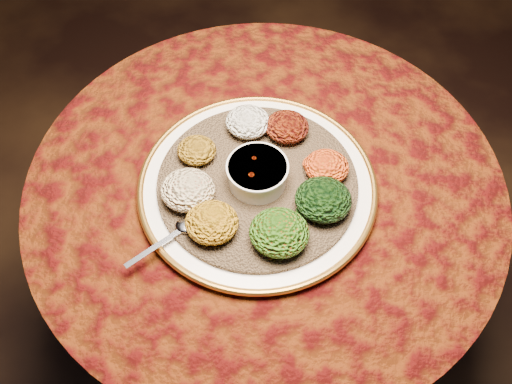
# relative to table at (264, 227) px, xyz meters

# --- Properties ---
(table) EXTENTS (0.96, 0.96, 0.73)m
(table) POSITION_rel_table_xyz_m (0.00, 0.00, 0.00)
(table) COLOR black
(table) RESTS_ON ground
(platter) EXTENTS (0.57, 0.57, 0.02)m
(platter) POSITION_rel_table_xyz_m (-0.01, -0.02, 0.19)
(platter) COLOR white
(platter) RESTS_ON table
(injera) EXTENTS (0.44, 0.44, 0.01)m
(injera) POSITION_rel_table_xyz_m (-0.01, -0.02, 0.20)
(injera) COLOR brown
(injera) RESTS_ON platter
(stew_bowl) EXTENTS (0.12, 0.12, 0.05)m
(stew_bowl) POSITION_rel_table_xyz_m (-0.01, -0.02, 0.24)
(stew_bowl) COLOR silver
(stew_bowl) RESTS_ON injera
(spoon) EXTENTS (0.12, 0.12, 0.01)m
(spoon) POSITION_rel_table_xyz_m (-0.13, -0.15, 0.21)
(spoon) COLOR silver
(spoon) RESTS_ON injera
(portion_ayib) EXTENTS (0.09, 0.09, 0.04)m
(portion_ayib) POSITION_rel_table_xyz_m (-0.05, 0.11, 0.23)
(portion_ayib) COLOR white
(portion_ayib) RESTS_ON injera
(portion_kitfo) EXTENTS (0.09, 0.09, 0.04)m
(portion_kitfo) POSITION_rel_table_xyz_m (0.03, 0.10, 0.23)
(portion_kitfo) COLOR black
(portion_kitfo) RESTS_ON injera
(portion_tikil) EXTENTS (0.09, 0.08, 0.04)m
(portion_tikil) POSITION_rel_table_xyz_m (0.12, 0.02, 0.23)
(portion_tikil) COLOR #BD700F
(portion_tikil) RESTS_ON injera
(portion_gomen) EXTENTS (0.11, 0.10, 0.05)m
(portion_gomen) POSITION_rel_table_xyz_m (0.12, -0.06, 0.23)
(portion_gomen) COLOR black
(portion_gomen) RESTS_ON injera
(portion_mixveg) EXTENTS (0.11, 0.10, 0.05)m
(portion_mixveg) POSITION_rel_table_xyz_m (0.04, -0.15, 0.23)
(portion_mixveg) COLOR #A2240A
(portion_mixveg) RESTS_ON injera
(portion_kik) EXTENTS (0.10, 0.09, 0.05)m
(portion_kik) POSITION_rel_table_xyz_m (-0.08, -0.14, 0.23)
(portion_kik) COLOR #9E660D
(portion_kik) RESTS_ON injera
(portion_timatim) EXTENTS (0.10, 0.10, 0.05)m
(portion_timatim) POSITION_rel_table_xyz_m (-0.14, -0.08, 0.23)
(portion_timatim) COLOR maroon
(portion_timatim) RESTS_ON injera
(portion_shiro) EXTENTS (0.08, 0.07, 0.04)m
(portion_shiro) POSITION_rel_table_xyz_m (-0.14, 0.02, 0.23)
(portion_shiro) COLOR #8B6010
(portion_shiro) RESTS_ON injera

